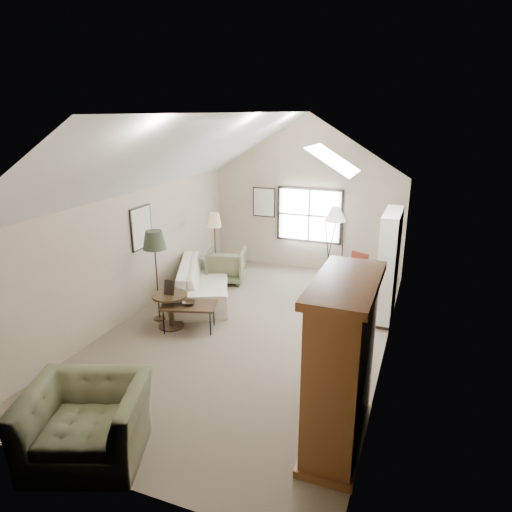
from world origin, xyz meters
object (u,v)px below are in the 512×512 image
(sofa, at_px, (204,280))
(side_table, at_px, (171,311))
(armoire, at_px, (341,366))
(coffee_table, at_px, (189,317))
(armchair_near, at_px, (87,422))
(armchair_far, at_px, (226,265))
(side_chair, at_px, (354,277))

(sofa, relative_size, side_table, 3.99)
(armoire, bearing_deg, coffee_table, 147.58)
(armchair_near, distance_m, armchair_far, 6.08)
(armchair_near, xyz_separation_m, side_table, (-0.88, 3.36, -0.11))
(side_table, bearing_deg, armoire, -29.38)
(coffee_table, xyz_separation_m, side_chair, (2.68, 2.60, 0.27))
(armoire, xyz_separation_m, side_table, (-3.66, 2.06, -0.76))
(sofa, xyz_separation_m, coffee_table, (0.49, -1.59, -0.13))
(armchair_far, distance_m, side_chair, 3.11)
(armchair_far, xyz_separation_m, side_chair, (3.11, -0.04, 0.12))
(side_chair, bearing_deg, armoire, -59.28)
(armchair_far, height_order, side_table, armchair_far)
(armchair_near, distance_m, coffee_table, 3.42)
(armchair_near, distance_m, side_table, 3.48)
(armchair_far, bearing_deg, coffee_table, 83.94)
(armoire, xyz_separation_m, sofa, (-3.76, 3.66, -0.71))
(coffee_table, bearing_deg, side_chair, 44.18)
(armchair_far, relative_size, side_chair, 0.85)
(sofa, distance_m, armchair_near, 5.06)
(armoire, bearing_deg, side_table, 150.62)
(armchair_far, distance_m, side_table, 2.65)
(armoire, xyz_separation_m, side_chair, (-0.59, 4.68, -0.57))
(side_chair, bearing_deg, coffee_table, -112.34)
(armchair_far, height_order, coffee_table, armchair_far)
(armoire, height_order, sofa, armoire)
(armoire, xyz_separation_m, armchair_near, (-2.78, -1.30, -0.65))
(side_chair, bearing_deg, armchair_far, -157.20)
(sofa, height_order, armchair_near, armchair_near)
(armchair_near, xyz_separation_m, armchair_far, (-0.92, 6.01, -0.04))
(armoire, relative_size, armchair_far, 2.44)
(sofa, bearing_deg, side_table, 158.99)
(armchair_near, bearing_deg, coffee_table, 77.66)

